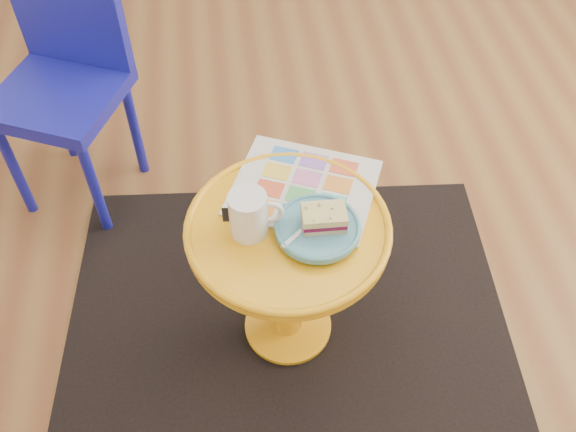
{
  "coord_description": "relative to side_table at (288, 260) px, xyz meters",
  "views": [
    {
      "loc": [
        -0.41,
        -1.28,
        1.67
      ],
      "look_at": [
        -0.29,
        -0.31,
        0.51
      ],
      "focal_mm": 40.0,
      "sensor_mm": 36.0,
      "label": 1
    }
  ],
  "objects": [
    {
      "name": "room_walls",
      "position": [
        -0.7,
        1.31,
        -0.28
      ],
      "size": [
        4.0,
        4.0,
        4.0
      ],
      "color": "silver",
      "rests_on": "ground"
    },
    {
      "name": "side_table",
      "position": [
        0.0,
        0.0,
        0.0
      ],
      "size": [
        0.5,
        0.5,
        0.47
      ],
      "color": "#FFA915",
      "rests_on": "ground"
    },
    {
      "name": "cake_slice",
      "position": [
        0.08,
        -0.03,
        0.19
      ],
      "size": [
        0.11,
        0.07,
        0.05
      ],
      "rotation": [
        0.0,
        0.0,
        -0.03
      ],
      "color": "#D3BC8C",
      "rests_on": "plate"
    },
    {
      "name": "plate",
      "position": [
        0.07,
        -0.03,
        0.15
      ],
      "size": [
        0.2,
        0.2,
        0.02
      ],
      "color": "teal",
      "rests_on": "newspaper"
    },
    {
      "name": "newspaper",
      "position": [
        0.06,
        0.12,
        0.14
      ],
      "size": [
        0.44,
        0.41,
        0.01
      ],
      "primitive_type": "cube",
      "rotation": [
        0.0,
        0.0,
        -0.42
      ],
      "color": "silver",
      "rests_on": "side_table"
    },
    {
      "name": "mug",
      "position": [
        -0.09,
        0.0,
        0.2
      ],
      "size": [
        0.13,
        0.09,
        0.12
      ],
      "rotation": [
        0.0,
        0.0,
        -0.1
      ],
      "color": "white",
      "rests_on": "side_table"
    },
    {
      "name": "floor",
      "position": [
        0.29,
        0.31,
        -0.34
      ],
      "size": [
        4.0,
        4.0,
        0.0
      ],
      "primitive_type": "plane",
      "color": "brown",
      "rests_on": "ground"
    },
    {
      "name": "rug",
      "position": [
        0.0,
        0.0,
        -0.34
      ],
      "size": [
        1.39,
        1.2,
        0.01
      ],
      "primitive_type": "cube",
      "rotation": [
        0.0,
        0.0,
        -0.08
      ],
      "color": "black",
      "rests_on": "ground"
    },
    {
      "name": "chair",
      "position": [
        -0.6,
        0.7,
        0.12
      ],
      "size": [
        0.47,
        0.47,
        0.81
      ],
      "rotation": [
        0.0,
        0.0,
        -0.42
      ],
      "color": "#171999",
      "rests_on": "ground"
    },
    {
      "name": "fork",
      "position": [
        0.04,
        -0.03,
        0.16
      ],
      "size": [
        0.12,
        0.1,
        0.0
      ],
      "rotation": [
        0.0,
        0.0,
        -0.86
      ],
      "color": "silver",
      "rests_on": "plate"
    }
  ]
}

